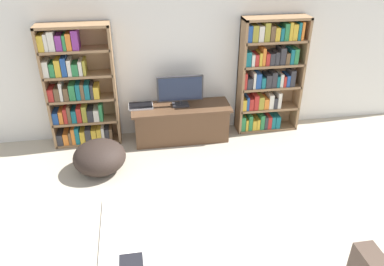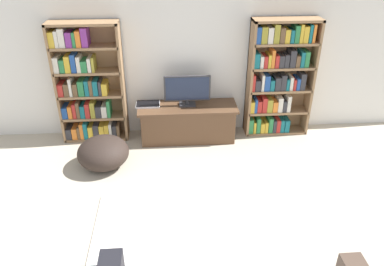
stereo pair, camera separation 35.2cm
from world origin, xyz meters
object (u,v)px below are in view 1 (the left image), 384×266
bookshelf_right (268,75)px  television (180,90)px  tv_stand (181,123)px  bookshelf_left (78,90)px  beanbag_ottoman (100,157)px  laptop (141,106)px

bookshelf_right → television: size_ratio=2.61×
tv_stand → television: television is taller
bookshelf_left → beanbag_ottoman: bookshelf_left is taller
television → tv_stand: bearing=-90.0°
television → laptop: size_ratio=1.90×
tv_stand → laptop: bearing=172.1°
tv_stand → laptop: size_ratio=4.14×
bookshelf_right → bookshelf_left: bearing=180.0°
tv_stand → bookshelf_left: bearing=174.5°
tv_stand → television: 0.51m
laptop → beanbag_ottoman: laptop is taller
laptop → beanbag_ottoman: 1.03m
television → beanbag_ottoman: (-1.17, -0.72, -0.57)m
tv_stand → television: size_ratio=2.17×
bookshelf_left → television: bearing=-4.2°
bookshelf_right → television: (-1.35, -0.10, -0.12)m
bookshelf_left → laptop: (0.86, -0.06, -0.28)m
laptop → tv_stand: bearing=-7.9°
bookshelf_right → laptop: bookshelf_right is taller
bookshelf_left → bookshelf_right: (2.79, -0.00, 0.06)m
television → beanbag_ottoman: size_ratio=0.98×
tv_stand → beanbag_ottoman: (-1.17, -0.69, -0.06)m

